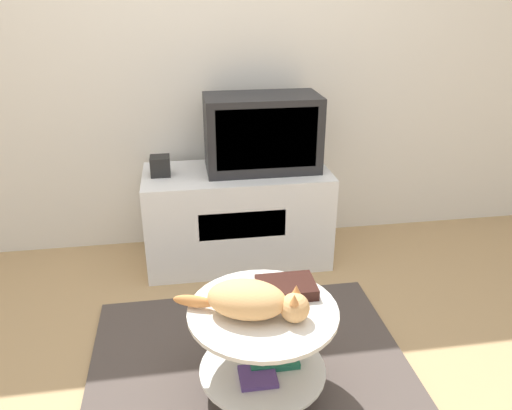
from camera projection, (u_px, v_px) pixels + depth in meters
ground_plane at (254, 386)px, 2.17m from camera, size 12.00×12.00×0.00m
wall_back at (216, 40)px, 2.96m from camera, size 8.00×0.05×2.60m
rug at (254, 384)px, 2.16m from camera, size 1.44×1.40×0.02m
tv_stand at (237, 216)px, 3.07m from camera, size 1.10×0.50×0.59m
tv at (262, 133)px, 2.91m from camera, size 0.66×0.34×0.44m
speaker at (160, 166)px, 2.88m from camera, size 0.11×0.11×0.11m
coffee_table at (263, 341)px, 2.01m from camera, size 0.59×0.59×0.42m
dvd_box at (286, 287)px, 2.05m from camera, size 0.24×0.17×0.05m
cat at (252, 300)px, 1.89m from camera, size 0.51×0.28×0.14m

